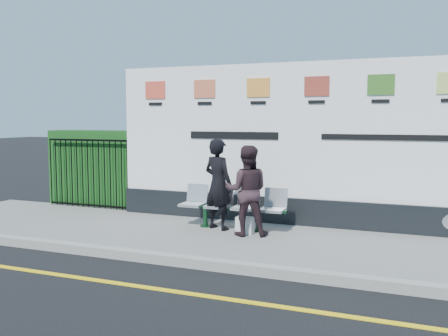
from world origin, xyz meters
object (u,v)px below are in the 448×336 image
object	(u,v)px
billboard	(316,155)
bench	(231,217)
woman_right	(247,191)
woman_left	(218,184)

from	to	relation	value
billboard	bench	size ratio (longest dim) A/B	4.13
bench	woman_right	size ratio (longest dim) A/B	1.27
bench	billboard	bearing A→B (deg)	31.11
billboard	woman_right	size ratio (longest dim) A/B	5.24
billboard	bench	distance (m)	1.92
bench	woman_right	distance (m)	0.78
bench	woman_right	bearing A→B (deg)	-42.30
billboard	woman_right	world-z (taller)	billboard
bench	woman_left	bearing A→B (deg)	-153.66
billboard	woman_left	xyz separation A→B (m)	(-1.55, -0.95, -0.49)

